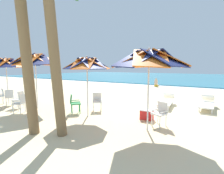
{
  "coord_description": "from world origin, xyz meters",
  "views": [
    {
      "loc": [
        2.16,
        -8.36,
        2.1
      ],
      "look_at": [
        -2.68,
        -0.5,
        1.0
      ],
      "focal_mm": 27.06,
      "sensor_mm": 36.0,
      "label": 1
    }
  ],
  "objects_px": {
    "plastic_chair_2": "(74,102)",
    "sun_lounger_1": "(166,101)",
    "palm_tree_0": "(52,29)",
    "beachgoer_seated": "(156,84)",
    "plastic_chair_6": "(10,96)",
    "plastic_chair_5": "(0,95)",
    "cooler_box": "(147,114)",
    "beach_umbrella_1": "(87,64)",
    "beach_umbrella_2": "(35,60)",
    "sun_lounger_0": "(207,103)",
    "plastic_chair_1": "(97,100)",
    "plastic_chair_4": "(20,102)",
    "plastic_chair_0": "(160,112)",
    "beach_umbrella_0": "(149,59)",
    "beach_umbrella_3": "(6,63)",
    "plastic_chair_3": "(19,98)",
    "palm_tree_1": "(26,38)"
  },
  "relations": [
    {
      "from": "plastic_chair_4",
      "to": "plastic_chair_6",
      "type": "xyz_separation_m",
      "value": [
        -2.0,
        0.59,
        0.0
      ]
    },
    {
      "from": "plastic_chair_1",
      "to": "beach_umbrella_1",
      "type": "bearing_deg",
      "value": -78.19
    },
    {
      "from": "beach_umbrella_2",
      "to": "plastic_chair_4",
      "type": "distance_m",
      "value": 2.17
    },
    {
      "from": "beachgoer_seated",
      "to": "sun_lounger_0",
      "type": "bearing_deg",
      "value": -58.76
    },
    {
      "from": "beach_umbrella_1",
      "to": "plastic_chair_5",
      "type": "height_order",
      "value": "beach_umbrella_1"
    },
    {
      "from": "palm_tree_0",
      "to": "beachgoer_seated",
      "type": "height_order",
      "value": "palm_tree_0"
    },
    {
      "from": "plastic_chair_6",
      "to": "sun_lounger_1",
      "type": "bearing_deg",
      "value": 29.72
    },
    {
      "from": "plastic_chair_1",
      "to": "cooler_box",
      "type": "distance_m",
      "value": 2.56
    },
    {
      "from": "plastic_chair_5",
      "to": "sun_lounger_0",
      "type": "xyz_separation_m",
      "value": [
        10.12,
        4.82,
        -0.22
      ]
    },
    {
      "from": "beach_umbrella_2",
      "to": "sun_lounger_0",
      "type": "relative_size",
      "value": 1.32
    },
    {
      "from": "plastic_chair_5",
      "to": "beachgoer_seated",
      "type": "distance_m",
      "value": 14.21
    },
    {
      "from": "beach_umbrella_2",
      "to": "beachgoer_seated",
      "type": "height_order",
      "value": "beach_umbrella_2"
    },
    {
      "from": "beachgoer_seated",
      "to": "cooler_box",
      "type": "bearing_deg",
      "value": -74.79
    },
    {
      "from": "beach_umbrella_3",
      "to": "beach_umbrella_0",
      "type": "bearing_deg",
      "value": 0.21
    },
    {
      "from": "cooler_box",
      "to": "beach_umbrella_1",
      "type": "bearing_deg",
      "value": -160.25
    },
    {
      "from": "plastic_chair_3",
      "to": "beachgoer_seated",
      "type": "height_order",
      "value": "beachgoer_seated"
    },
    {
      "from": "beach_umbrella_0",
      "to": "beach_umbrella_2",
      "type": "distance_m",
      "value": 5.86
    },
    {
      "from": "plastic_chair_1",
      "to": "beachgoer_seated",
      "type": "distance_m",
      "value": 11.61
    },
    {
      "from": "plastic_chair_2",
      "to": "plastic_chair_3",
      "type": "bearing_deg",
      "value": -165.72
    },
    {
      "from": "beach_umbrella_2",
      "to": "sun_lounger_1",
      "type": "xyz_separation_m",
      "value": [
        5.52,
        3.83,
        -2.15
      ]
    },
    {
      "from": "beach_umbrella_3",
      "to": "plastic_chair_5",
      "type": "height_order",
      "value": "beach_umbrella_3"
    },
    {
      "from": "plastic_chair_0",
      "to": "beach_umbrella_1",
      "type": "distance_m",
      "value": 3.48
    },
    {
      "from": "plastic_chair_2",
      "to": "sun_lounger_1",
      "type": "distance_m",
      "value": 4.8
    },
    {
      "from": "plastic_chair_0",
      "to": "palm_tree_1",
      "type": "distance_m",
      "value": 4.98
    },
    {
      "from": "plastic_chair_2",
      "to": "beach_umbrella_3",
      "type": "xyz_separation_m",
      "value": [
        -5.08,
        -0.31,
        1.81
      ]
    },
    {
      "from": "plastic_chair_0",
      "to": "beach_umbrella_3",
      "type": "distance_m",
      "value": 9.11
    },
    {
      "from": "plastic_chair_3",
      "to": "plastic_chair_2",
      "type": "bearing_deg",
      "value": 14.28
    },
    {
      "from": "palm_tree_1",
      "to": "cooler_box",
      "type": "relative_size",
      "value": 9.51
    },
    {
      "from": "beachgoer_seated",
      "to": "palm_tree_1",
      "type": "bearing_deg",
      "value": -87.53
    },
    {
      "from": "beach_umbrella_3",
      "to": "plastic_chair_6",
      "type": "bearing_deg",
      "value": -21.43
    },
    {
      "from": "palm_tree_1",
      "to": "beach_umbrella_1",
      "type": "bearing_deg",
      "value": 85.8
    },
    {
      "from": "beach_umbrella_0",
      "to": "plastic_chair_5",
      "type": "relative_size",
      "value": 3.15
    },
    {
      "from": "sun_lounger_0",
      "to": "sun_lounger_1",
      "type": "xyz_separation_m",
      "value": [
        -1.88,
        -0.51,
        0.0
      ]
    },
    {
      "from": "beach_umbrella_3",
      "to": "plastic_chair_5",
      "type": "relative_size",
      "value": 3.12
    },
    {
      "from": "plastic_chair_4",
      "to": "plastic_chair_6",
      "type": "height_order",
      "value": "same"
    },
    {
      "from": "plastic_chair_3",
      "to": "plastic_chair_6",
      "type": "bearing_deg",
      "value": 174.27
    },
    {
      "from": "plastic_chair_5",
      "to": "sun_lounger_1",
      "type": "bearing_deg",
      "value": 27.61
    },
    {
      "from": "plastic_chair_6",
      "to": "sun_lounger_1",
      "type": "distance_m",
      "value": 8.49
    },
    {
      "from": "palm_tree_1",
      "to": "plastic_chair_5",
      "type": "bearing_deg",
      "value": 162.73
    },
    {
      "from": "beach_umbrella_3",
      "to": "palm_tree_0",
      "type": "height_order",
      "value": "palm_tree_0"
    },
    {
      "from": "plastic_chair_2",
      "to": "beach_umbrella_3",
      "type": "bearing_deg",
      "value": -176.54
    },
    {
      "from": "plastic_chair_2",
      "to": "palm_tree_1",
      "type": "height_order",
      "value": "palm_tree_1"
    },
    {
      "from": "beach_umbrella_0",
      "to": "plastic_chair_3",
      "type": "height_order",
      "value": "beach_umbrella_0"
    },
    {
      "from": "plastic_chair_2",
      "to": "plastic_chair_5",
      "type": "relative_size",
      "value": 1.0
    },
    {
      "from": "plastic_chair_6",
      "to": "plastic_chair_2",
      "type": "bearing_deg",
      "value": 9.44
    },
    {
      "from": "plastic_chair_4",
      "to": "sun_lounger_1",
      "type": "distance_m",
      "value": 7.2
    },
    {
      "from": "plastic_chair_0",
      "to": "beachgoer_seated",
      "type": "xyz_separation_m",
      "value": [
        -3.83,
        12.11,
        -0.2
      ]
    },
    {
      "from": "beach_umbrella_0",
      "to": "sun_lounger_1",
      "type": "relative_size",
      "value": 1.25
    },
    {
      "from": "plastic_chair_0",
      "to": "plastic_chair_6",
      "type": "distance_m",
      "value": 8.01
    },
    {
      "from": "plastic_chair_0",
      "to": "beach_umbrella_2",
      "type": "xyz_separation_m",
      "value": [
        -6.09,
        -0.71,
        1.94
      ]
    }
  ]
}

